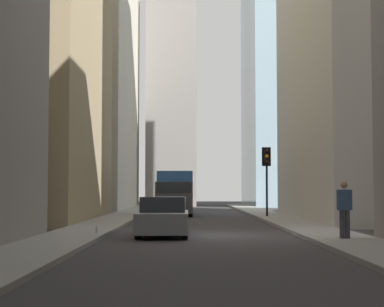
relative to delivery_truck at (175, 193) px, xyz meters
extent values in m
plane|color=#302D30|center=(-17.76, -1.40, -1.46)|extent=(135.00, 135.00, 0.00)
cube|color=gray|center=(-17.76, 3.10, -1.39)|extent=(90.00, 2.20, 0.14)
cube|color=gray|center=(-17.76, -5.90, -1.39)|extent=(90.00, 2.20, 0.14)
cube|color=beige|center=(13.85, 9.20, 12.06)|extent=(18.88, 10.00, 27.04)
cube|color=#9E8966|center=(-6.71, 9.20, 9.36)|extent=(14.92, 10.00, 21.65)
cube|color=gray|center=(23.75, 0.93, 9.25)|extent=(4.99, 4.99, 21.42)
cube|color=#285699|center=(0.91, 0.00, 0.08)|extent=(4.60, 2.25, 2.60)
cube|color=#38383D|center=(-2.29, 0.00, -0.27)|extent=(1.90, 2.25, 1.90)
cube|color=black|center=(-2.29, 0.00, 0.33)|extent=(1.92, 2.09, 0.64)
cylinder|color=black|center=(-2.29, -0.99, -1.02)|extent=(0.88, 0.28, 0.88)
cylinder|color=black|center=(-2.29, 0.98, -1.02)|extent=(0.88, 0.28, 0.88)
cylinder|color=black|center=(2.31, -0.99, -1.02)|extent=(0.88, 0.28, 0.88)
cylinder|color=black|center=(2.31, 0.98, -1.02)|extent=(0.88, 0.28, 0.88)
cube|color=slate|center=(-18.30, 0.00, -0.93)|extent=(4.30, 1.78, 0.70)
cube|color=black|center=(-18.10, 0.00, -0.31)|extent=(2.10, 1.58, 0.54)
cylinder|color=black|center=(-19.65, -0.78, -1.14)|extent=(0.64, 0.22, 0.64)
cylinder|color=black|center=(-19.65, 0.78, -1.14)|extent=(0.64, 0.22, 0.64)
cylinder|color=black|center=(-16.95, -0.78, -1.14)|extent=(0.64, 0.22, 0.64)
cylinder|color=black|center=(-16.95, 0.78, -1.14)|extent=(0.64, 0.22, 0.64)
cylinder|color=black|center=(-4.17, -5.41, 0.18)|extent=(0.12, 0.12, 3.00)
cube|color=black|center=(-4.17, -5.41, 2.13)|extent=(0.28, 0.32, 0.90)
cube|color=black|center=(-4.02, -5.41, 2.13)|extent=(0.03, 0.52, 1.10)
sphere|color=black|center=(-4.33, -5.41, 2.43)|extent=(0.20, 0.20, 0.20)
sphere|color=orange|center=(-4.33, -5.41, 2.13)|extent=(0.20, 0.20, 0.20)
sphere|color=black|center=(-4.33, -5.41, 1.83)|extent=(0.20, 0.20, 0.20)
cylinder|color=#33333D|center=(-21.11, -5.95, -0.88)|extent=(0.16, 0.16, 0.89)
cylinder|color=#33333D|center=(-21.11, -5.78, -0.88)|extent=(0.16, 0.16, 0.89)
cube|color=navy|center=(-21.11, -5.87, -0.11)|extent=(0.26, 0.44, 0.65)
sphere|color=#936B4C|center=(-21.11, -5.87, 0.37)|extent=(0.22, 0.22, 0.22)
cylinder|color=#999EA3|center=(-18.73, 2.34, -1.22)|extent=(0.07, 0.07, 0.20)
cylinder|color=#999EA3|center=(-18.73, 2.34, -1.08)|extent=(0.03, 0.03, 0.07)
camera|label=1|loc=(-41.62, -0.98, 0.23)|focal=60.51mm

